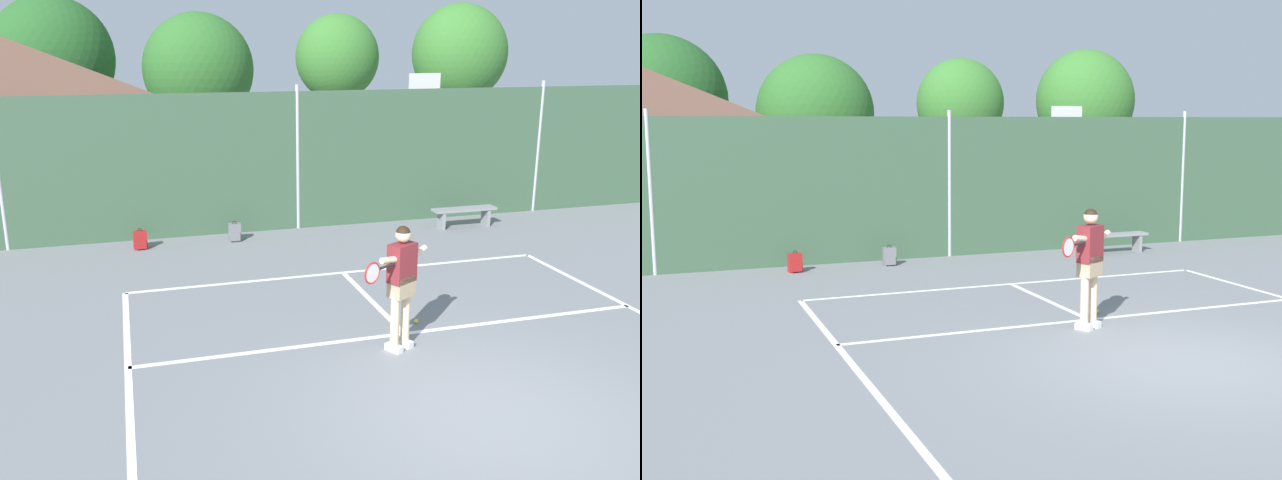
{
  "view_description": "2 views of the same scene",
  "coord_description": "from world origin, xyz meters",
  "views": [
    {
      "loc": [
        -3.92,
        -6.34,
        4.25
      ],
      "look_at": [
        -1.02,
        3.63,
        1.26
      ],
      "focal_mm": 37.87,
      "sensor_mm": 36.0,
      "label": 1
    },
    {
      "loc": [
        -6.37,
        -8.43,
        3.16
      ],
      "look_at": [
        -1.52,
        4.2,
        1.13
      ],
      "focal_mm": 44.76,
      "sensor_mm": 36.0,
      "label": 2
    }
  ],
  "objects": [
    {
      "name": "chainlink_fence",
      "position": [
        0.0,
        9.0,
        1.63
      ],
      "size": [
        26.09,
        0.09,
        3.41
      ],
      "color": "#38563D",
      "rests_on": "ground"
    },
    {
      "name": "basketball_hoop",
      "position": [
        4.01,
        10.8,
        2.31
      ],
      "size": [
        0.9,
        0.67,
        3.55
      ],
      "color": "#9E9EA3",
      "rests_on": "ground"
    },
    {
      "name": "tennis_ball",
      "position": [
        0.35,
        2.81,
        0.03
      ],
      "size": [
        0.07,
        0.07,
        0.07
      ],
      "primitive_type": "sphere",
      "color": "#CCE033",
      "rests_on": "ground"
    },
    {
      "name": "backpack_red",
      "position": [
        -3.74,
        8.26,
        0.19
      ],
      "size": [
        0.3,
        0.27,
        0.46
      ],
      "color": "maroon",
      "rests_on": "ground"
    },
    {
      "name": "treeline_backdrop",
      "position": [
        -1.55,
        20.0,
        3.69
      ],
      "size": [
        24.48,
        3.86,
        5.99
      ],
      "color": "brown",
      "rests_on": "ground"
    },
    {
      "name": "tennis_player",
      "position": [
        -0.29,
        2.0,
        1.11
      ],
      "size": [
        1.24,
        0.82,
        1.85
      ],
      "color": "silver",
      "rests_on": "ground"
    },
    {
      "name": "ground_plane",
      "position": [
        0.0,
        0.0,
        0.0
      ],
      "size": [
        120.0,
        120.0,
        0.0
      ],
      "primitive_type": "plane",
      "color": "slate"
    },
    {
      "name": "backpack_grey",
      "position": [
        -1.66,
        8.32,
        0.19
      ],
      "size": [
        0.29,
        0.26,
        0.46
      ],
      "color": "slate",
      "rests_on": "ground"
    },
    {
      "name": "courtside_bench",
      "position": [
        3.89,
        7.95,
        0.36
      ],
      "size": [
        1.6,
        0.36,
        0.48
      ],
      "color": "gray",
      "rests_on": "ground"
    },
    {
      "name": "court_markings",
      "position": [
        0.0,
        0.65,
        0.0
      ],
      "size": [
        8.3,
        11.1,
        0.01
      ],
      "color": "white",
      "rests_on": "ground"
    }
  ]
}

